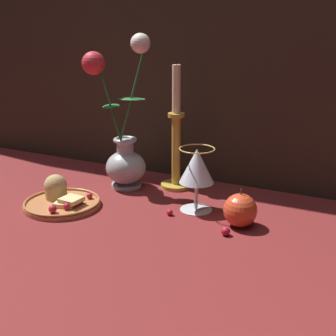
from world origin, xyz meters
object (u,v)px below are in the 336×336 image
Objects in this scene: candlestick at (176,144)px; plate_with_pastries at (61,199)px; wine_glass at (197,168)px; apple_beside_vase at (240,210)px; vase at (122,143)px.

plate_with_pastries is at bearing -128.43° from candlestick.
wine_glass is 0.17m from candlestick.
wine_glass is 0.14m from apple_beside_vase.
apple_beside_vase reaches higher than plate_with_pastries.
apple_beside_vase is at bearing -18.25° from wine_glass.
vase is at bearing -153.92° from candlestick.
vase is 0.25m from wine_glass.
apple_beside_vase is (0.23, -0.16, -0.08)m from candlestick.
plate_with_pastries is at bearing -169.30° from apple_beside_vase.
wine_glass reaches higher than plate_with_pastries.
apple_beside_vase is at bearing 10.70° from plate_with_pastries.
apple_beside_vase is (0.42, 0.08, 0.02)m from plate_with_pastries.
plate_with_pastries is 0.43m from apple_beside_vase.
apple_beside_vase is (0.12, -0.04, -0.07)m from wine_glass.
apple_beside_vase is (0.36, -0.10, -0.08)m from vase.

